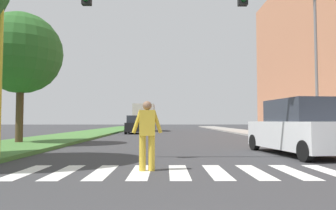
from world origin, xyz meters
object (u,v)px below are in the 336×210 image
tree_mid (21,53)px  pedestrian_performer (147,132)px  street_lamp_right (314,53)px  suv_crossing (299,129)px  truck_box_delivery (145,117)px  sedan_midblock (136,125)px  traffic_light_gantry (85,16)px

tree_mid → pedestrian_performer: (6.90, -8.07, -3.70)m
street_lamp_right → suv_crossing: (-2.66, -4.24, -3.66)m
pedestrian_performer → truck_box_delivery: size_ratio=0.27×
tree_mid → truck_box_delivery: tree_mid is taller
tree_mid → sedan_midblock: (4.50, 13.88, -3.85)m
suv_crossing → sedan_midblock: size_ratio=1.13×
tree_mid → truck_box_delivery: size_ratio=1.06×
traffic_light_gantry → truck_box_delivery: traffic_light_gantry is taller
sedan_midblock → pedestrian_performer: bearing=-83.8°
tree_mid → truck_box_delivery: 21.86m
suv_crossing → sedan_midblock: suv_crossing is taller
pedestrian_performer → truck_box_delivery: bearing=94.0°
pedestrian_performer → tree_mid: bearing=130.5°
sedan_midblock → truck_box_delivery: (0.37, 7.22, 0.85)m
traffic_light_gantry → pedestrian_performer: (1.98, -1.63, -3.42)m
traffic_light_gantry → truck_box_delivery: bearing=90.1°
traffic_light_gantry → suv_crossing: (7.18, 1.81, -3.42)m
traffic_light_gantry → suv_crossing: size_ratio=1.81×
pedestrian_performer → truck_box_delivery: (-2.03, 29.18, 0.70)m
street_lamp_right → truck_box_delivery: bearing=114.7°
suv_crossing → truck_box_delivery: truck_box_delivery is taller
tree_mid → traffic_light_gantry: tree_mid is taller
street_lamp_right → truck_box_delivery: (-9.89, 21.49, -2.96)m
street_lamp_right → truck_box_delivery: size_ratio=1.21×
tree_mid → pedestrian_performer: 11.25m
tree_mid → suv_crossing: tree_mid is taller
tree_mid → suv_crossing: bearing=-21.0°
street_lamp_right → pedestrian_performer: street_lamp_right is taller
truck_box_delivery → street_lamp_right: bearing=-65.3°
street_lamp_right → truck_box_delivery: street_lamp_right is taller
suv_crossing → truck_box_delivery: bearing=105.7°
traffic_light_gantry → suv_crossing: 8.16m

